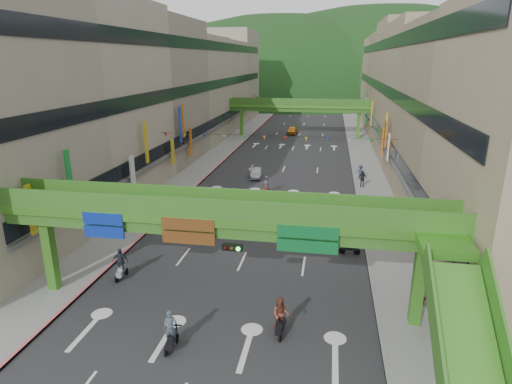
{
  "coord_description": "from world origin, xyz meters",
  "views": [
    {
      "loc": [
        5.86,
        -15.79,
        14.21
      ],
      "look_at": [
        0.0,
        18.0,
        3.5
      ],
      "focal_mm": 30.0,
      "sensor_mm": 36.0,
      "label": 1
    }
  ],
  "objects_px": {
    "car_silver": "(256,173)",
    "pedestrian_red": "(430,296)",
    "overpass_near": "(233,231)",
    "scooter_rider_mid": "(281,316)",
    "scooter_rider_near": "(171,331)",
    "car_yellow": "(292,130)"
  },
  "relations": [
    {
      "from": "car_yellow",
      "to": "car_silver",
      "type": "bearing_deg",
      "value": -90.8
    },
    {
      "from": "scooter_rider_near",
      "to": "car_silver",
      "type": "relative_size",
      "value": 0.58
    },
    {
      "from": "overpass_near",
      "to": "scooter_rider_mid",
      "type": "distance_m",
      "value": 5.2
    },
    {
      "from": "car_yellow",
      "to": "pedestrian_red",
      "type": "bearing_deg",
      "value": -75.48
    },
    {
      "from": "scooter_rider_mid",
      "to": "car_silver",
      "type": "relative_size",
      "value": 0.59
    },
    {
      "from": "overpass_near",
      "to": "scooter_rider_mid",
      "type": "height_order",
      "value": "overpass_near"
    },
    {
      "from": "scooter_rider_mid",
      "to": "pedestrian_red",
      "type": "xyz_separation_m",
      "value": [
        8.41,
        4.18,
        -0.37
      ]
    },
    {
      "from": "overpass_near",
      "to": "scooter_rider_near",
      "type": "height_order",
      "value": "overpass_near"
    },
    {
      "from": "overpass_near",
      "to": "car_yellow",
      "type": "bearing_deg",
      "value": 92.21
    },
    {
      "from": "car_yellow",
      "to": "overpass_near",
      "type": "bearing_deg",
      "value": -86.08
    },
    {
      "from": "scooter_rider_near",
      "to": "car_silver",
      "type": "distance_m",
      "value": 33.33
    },
    {
      "from": "overpass_near",
      "to": "scooter_rider_mid",
      "type": "bearing_deg",
      "value": -28.65
    },
    {
      "from": "car_silver",
      "to": "pedestrian_red",
      "type": "distance_m",
      "value": 30.96
    },
    {
      "from": "scooter_rider_near",
      "to": "car_silver",
      "type": "height_order",
      "value": "scooter_rider_near"
    },
    {
      "from": "overpass_near",
      "to": "scooter_rider_near",
      "type": "relative_size",
      "value": 12.76
    },
    {
      "from": "overpass_near",
      "to": "car_silver",
      "type": "bearing_deg",
      "value": 97.45
    },
    {
      "from": "car_silver",
      "to": "car_yellow",
      "type": "bearing_deg",
      "value": 79.94
    },
    {
      "from": "overpass_near",
      "to": "car_silver",
      "type": "height_order",
      "value": "overpass_near"
    },
    {
      "from": "car_silver",
      "to": "pedestrian_red",
      "type": "relative_size",
      "value": 2.41
    },
    {
      "from": "scooter_rider_near",
      "to": "pedestrian_red",
      "type": "bearing_deg",
      "value": 24.61
    },
    {
      "from": "car_yellow",
      "to": "scooter_rider_near",
      "type": "bearing_deg",
      "value": -88.34
    },
    {
      "from": "scooter_rider_near",
      "to": "overpass_near",
      "type": "bearing_deg",
      "value": 56.01
    }
  ]
}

